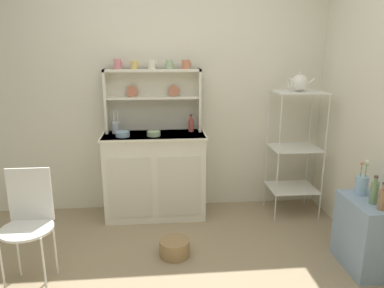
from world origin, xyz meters
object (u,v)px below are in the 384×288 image
object	(u,v)px
utensil_jar	(116,127)
flower_vase	(362,184)
bakers_rack	(295,142)
vinegar_bottle	(383,199)
oil_bottle	(374,192)
wire_chair	(28,217)
porcelain_teapot	(299,83)
cup_rose_0	(118,64)
jam_bottle	(191,124)
side_shelf_blue	(364,234)
floor_basket	(175,248)
hutch_shelf_unit	(153,95)
hutch_cabinet	(155,174)
bowl_mixing_large	(123,134)

from	to	relation	value
utensil_jar	flower_vase	size ratio (longest dim) A/B	0.84
bakers_rack	vinegar_bottle	bearing A→B (deg)	-80.05
bakers_rack	oil_bottle	size ratio (longest dim) A/B	5.90
wire_chair	porcelain_teapot	world-z (taller)	porcelain_teapot
cup_rose_0	jam_bottle	distance (m)	0.92
side_shelf_blue	cup_rose_0	bearing A→B (deg)	148.18
jam_bottle	utensil_jar	xyz separation A→B (m)	(-0.74, -0.01, -0.01)
flower_vase	porcelain_teapot	bearing A→B (deg)	103.05
floor_basket	utensil_jar	xyz separation A→B (m)	(-0.53, 0.86, 0.84)
bakers_rack	vinegar_bottle	distance (m)	1.18
wire_chair	vinegar_bottle	distance (m)	2.49
side_shelf_blue	floor_basket	xyz separation A→B (m)	(-1.45, 0.29, -0.21)
wire_chair	floor_basket	bearing A→B (deg)	45.10
floor_basket	porcelain_teapot	distance (m)	1.92
hutch_shelf_unit	porcelain_teapot	xyz separation A→B (m)	(1.40, -0.23, 0.13)
hutch_cabinet	hutch_shelf_unit	distance (m)	0.79
utensil_jar	floor_basket	bearing A→B (deg)	-58.44
hutch_cabinet	hutch_shelf_unit	bearing A→B (deg)	90.00
hutch_shelf_unit	wire_chair	size ratio (longest dim) A/B	1.10
flower_vase	jam_bottle	bearing A→B (deg)	139.77
wire_chair	oil_bottle	distance (m)	2.48
wire_chair	bowl_mixing_large	xyz separation A→B (m)	(0.58, 0.96, 0.36)
side_shelf_blue	utensil_jar	world-z (taller)	utensil_jar
cup_rose_0	flower_vase	world-z (taller)	cup_rose_0
porcelain_teapot	vinegar_bottle	distance (m)	1.37
bowl_mixing_large	hutch_cabinet	bearing A→B (deg)	14.04
floor_basket	oil_bottle	size ratio (longest dim) A/B	1.17
hutch_shelf_unit	jam_bottle	xyz separation A→B (m)	(0.37, -0.08, -0.29)
wire_chair	bowl_mixing_large	size ratio (longest dim) A/B	6.45
hutch_cabinet	hutch_shelf_unit	xyz separation A→B (m)	(0.00, 0.16, 0.78)
floor_basket	flower_vase	distance (m)	1.57
bowl_mixing_large	oil_bottle	bearing A→B (deg)	-28.98
bowl_mixing_large	porcelain_teapot	bearing A→B (deg)	0.15
side_shelf_blue	cup_rose_0	distance (m)	2.59
porcelain_teapot	jam_bottle	bearing A→B (deg)	171.41
floor_basket	utensil_jar	distance (m)	1.32
side_shelf_blue	utensil_jar	distance (m)	2.37
porcelain_teapot	floor_basket	bearing A→B (deg)	-150.14
hutch_shelf_unit	cup_rose_0	world-z (taller)	cup_rose_0
cup_rose_0	flower_vase	xyz separation A→B (m)	(1.93, -1.08, -0.87)
bakers_rack	wire_chair	bearing A→B (deg)	-157.09
floor_basket	flower_vase	size ratio (longest dim) A/B	0.89
hutch_shelf_unit	bowl_mixing_large	world-z (taller)	hutch_shelf_unit
wire_chair	cup_rose_0	size ratio (longest dim) A/B	8.97
floor_basket	oil_bottle	bearing A→B (deg)	-13.31
bowl_mixing_large	flower_vase	xyz separation A→B (m)	(1.90, -0.88, -0.23)
oil_bottle	vinegar_bottle	xyz separation A→B (m)	(0.00, -0.11, -0.01)
wire_chair	vinegar_bottle	bearing A→B (deg)	26.95
utensil_jar	vinegar_bottle	world-z (taller)	utensil_jar
flower_vase	vinegar_bottle	distance (m)	0.27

